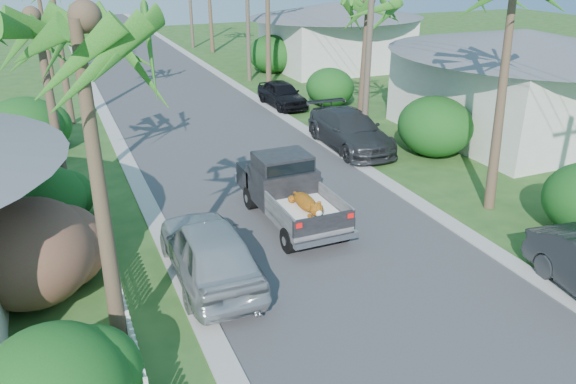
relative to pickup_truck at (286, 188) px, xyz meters
name	(u,v)px	position (x,y,z in m)	size (l,w,h in m)	color
ground	(445,364)	(0.28, -7.89, -1.01)	(120.00, 120.00, 0.00)	#244B1C
road	(177,99)	(0.28, 17.11, -1.00)	(8.00, 100.00, 0.02)	#38383A
curb_left	(101,106)	(-4.02, 17.11, -0.98)	(0.60, 100.00, 0.06)	#A5A39E
curb_right	(246,92)	(4.58, 17.11, -0.98)	(0.60, 100.00, 0.06)	#A5A39E
pickup_truck	(286,188)	(0.00, 0.00, 0.00)	(1.98, 5.12, 2.06)	black
parked_car_rm	(350,130)	(5.28, 5.29, -0.22)	(2.22, 5.47, 1.59)	#2B2C2F
parked_car_rf	(282,94)	(5.28, 13.02, -0.31)	(1.64, 4.08, 1.39)	black
parked_car_ln	(209,251)	(-3.32, -2.69, -0.18)	(1.97, 4.90, 1.67)	#B0B3B7
palm_l_a	(74,21)	(-5.92, -4.89, 5.92)	(4.40, 4.40, 8.20)	brown
palm_l_b	(36,17)	(-6.52, 4.11, 5.14)	(4.40, 4.40, 7.40)	brown
palm_r_b	(367,2)	(6.88, 7.11, 4.94)	(4.40, 4.40, 7.20)	brown
shrub_l_b	(31,252)	(-7.52, -1.89, 0.29)	(3.00, 3.30, 2.60)	#A4173A
shrub_l_c	(46,199)	(-7.12, 2.11, -0.01)	(2.40, 2.64, 2.00)	#184413
shrub_l_d	(24,126)	(-7.72, 10.11, 0.19)	(3.20, 3.52, 2.40)	#184413
shrub_r_b	(435,126)	(8.08, 3.11, 0.24)	(3.00, 3.30, 2.50)	#184413
shrub_r_c	(330,87)	(7.78, 12.11, 0.04)	(2.60, 2.86, 2.10)	#184413
shrub_r_d	(272,54)	(8.28, 22.11, 0.29)	(3.20, 3.52, 2.60)	#184413
picket_fence	(114,275)	(-5.72, -2.39, -0.51)	(0.10, 11.00, 1.00)	white
house_right_near	(517,87)	(13.28, 4.11, 1.21)	(8.00, 9.00, 4.80)	silver
house_right_far	(335,38)	(13.28, 22.11, 1.11)	(9.00, 8.00, 4.60)	silver
utility_pole_b	(369,41)	(5.88, 5.11, 3.59)	(1.60, 0.26, 9.00)	brown
utility_pole_c	(248,9)	(5.88, 20.11, 3.59)	(1.60, 0.26, 9.00)	brown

